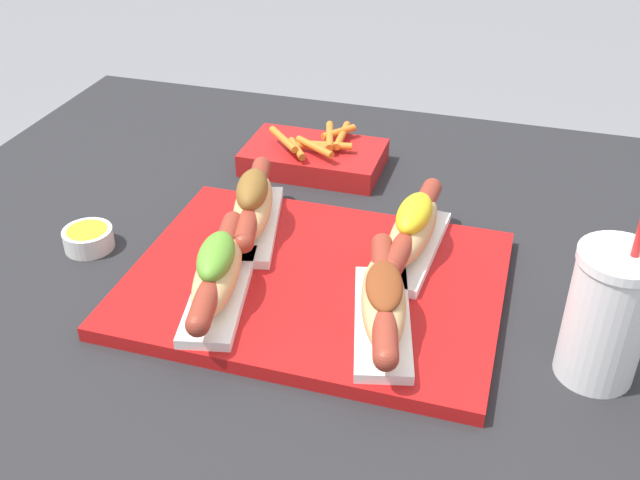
# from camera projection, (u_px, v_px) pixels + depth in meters

# --- Properties ---
(serving_tray) EXTENTS (0.44, 0.34, 0.02)m
(serving_tray) POSITION_uv_depth(u_px,v_px,m) (315.00, 283.00, 0.90)
(serving_tray) COLOR #B71414
(serving_tray) RESTS_ON patio_table
(hot_dog_0) EXTENTS (0.10, 0.22, 0.07)m
(hot_dog_0) POSITION_uv_depth(u_px,v_px,m) (218.00, 273.00, 0.84)
(hot_dog_0) COLOR white
(hot_dog_0) RESTS_ON serving_tray
(hot_dog_1) EXTENTS (0.10, 0.22, 0.06)m
(hot_dog_1) POSITION_uv_depth(u_px,v_px,m) (383.00, 302.00, 0.80)
(hot_dog_1) COLOR white
(hot_dog_1) RESTS_ON serving_tray
(hot_dog_2) EXTENTS (0.10, 0.22, 0.08)m
(hot_dog_2) POSITION_uv_depth(u_px,v_px,m) (253.00, 206.00, 0.97)
(hot_dog_2) COLOR white
(hot_dog_2) RESTS_ON serving_tray
(hot_dog_3) EXTENTS (0.07, 0.23, 0.07)m
(hot_dog_3) POSITION_uv_depth(u_px,v_px,m) (413.00, 229.00, 0.92)
(hot_dog_3) COLOR white
(hot_dog_3) RESTS_ON serving_tray
(sauce_bowl) EXTENTS (0.06, 0.06, 0.03)m
(sauce_bowl) POSITION_uv_depth(u_px,v_px,m) (88.00, 238.00, 0.97)
(sauce_bowl) COLOR silver
(sauce_bowl) RESTS_ON patio_table
(drink_cup) EXTENTS (0.08, 0.08, 0.21)m
(drink_cup) POSITION_uv_depth(u_px,v_px,m) (607.00, 315.00, 0.74)
(drink_cup) COLOR white
(drink_cup) RESTS_ON patio_table
(fries_basket) EXTENTS (0.21, 0.14, 0.06)m
(fries_basket) POSITION_uv_depth(u_px,v_px,m) (314.00, 156.00, 1.16)
(fries_basket) COLOR #B21919
(fries_basket) RESTS_ON patio_table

